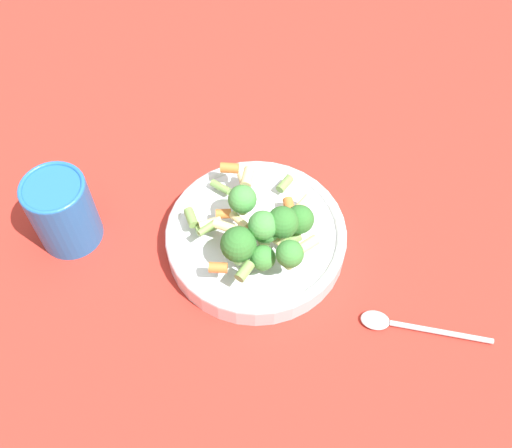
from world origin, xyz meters
TOP-DOWN VIEW (x-y plane):
  - ground_plane at (0.00, 0.00)m, footprint 3.00×3.00m
  - bowl at (0.00, 0.00)m, footprint 0.24×0.24m
  - pasta_salad at (-0.02, 0.01)m, footprint 0.19×0.18m
  - cup at (0.19, 0.17)m, footprint 0.08×0.08m
  - spoon at (-0.21, -0.04)m, footprint 0.14×0.10m

SIDE VIEW (x-z plane):
  - ground_plane at x=0.00m, z-range 0.00..0.00m
  - spoon at x=-0.21m, z-range 0.00..0.01m
  - bowl at x=0.00m, z-range 0.00..0.04m
  - cup at x=0.19m, z-range 0.00..0.11m
  - pasta_salad at x=-0.02m, z-range 0.04..0.11m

